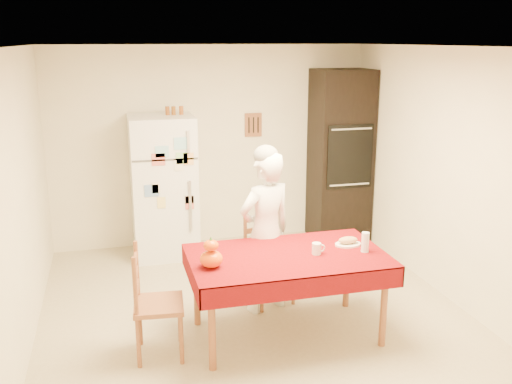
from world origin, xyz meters
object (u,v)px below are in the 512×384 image
object	(u,v)px
coffee_mug	(317,249)
pumpkin_lower	(211,259)
chair_far	(266,252)
chair_left	(150,299)
dining_table	(287,262)
wine_glass	(365,242)
refrigerator	(164,187)
oven_cabinet	(340,156)
bread_plate	(348,244)
seated_woman	(266,233)

from	to	relation	value
coffee_mug	pumpkin_lower	size ratio (longest dim) A/B	0.53
chair_far	chair_left	size ratio (longest dim) A/B	1.00
dining_table	wine_glass	xyz separation A→B (m)	(0.68, -0.10, 0.16)
refrigerator	coffee_mug	bearing A→B (deg)	-65.18
refrigerator	oven_cabinet	bearing A→B (deg)	1.18
dining_table	wine_glass	size ratio (longest dim) A/B	9.66
oven_cabinet	coffee_mug	world-z (taller)	oven_cabinet
dining_table	bread_plate	world-z (taller)	bread_plate
refrigerator	pumpkin_lower	bearing A→B (deg)	-86.51
oven_cabinet	wine_glass	bearing A→B (deg)	-107.65
oven_cabinet	pumpkin_lower	distance (m)	3.25
wine_glass	coffee_mug	bearing A→B (deg)	173.33
bread_plate	pumpkin_lower	bearing A→B (deg)	-171.53
oven_cabinet	seated_woman	distance (m)	2.35
refrigerator	coffee_mug	xyz separation A→B (m)	(1.08, -2.33, -0.04)
chair_left	pumpkin_lower	bearing A→B (deg)	-92.51
refrigerator	dining_table	distance (m)	2.43
seated_woman	coffee_mug	distance (m)	0.66
dining_table	seated_woman	xyz separation A→B (m)	(-0.05, 0.54, 0.09)
seated_woman	wine_glass	world-z (taller)	seated_woman
refrigerator	wine_glass	distance (m)	2.82
wine_glass	bread_plate	distance (m)	0.21
pumpkin_lower	chair_left	bearing A→B (deg)	172.24
chair_left	wine_glass	distance (m)	1.89
chair_far	refrigerator	bearing A→B (deg)	104.69
refrigerator	oven_cabinet	size ratio (longest dim) A/B	0.77
wine_glass	bread_plate	size ratio (longest dim) A/B	0.73
oven_cabinet	dining_table	xyz separation A→B (m)	(-1.45, -2.33, -0.41)
chair_left	seated_woman	world-z (taller)	seated_woman
oven_cabinet	seated_woman	xyz separation A→B (m)	(-1.49, -1.78, -0.31)
refrigerator	oven_cabinet	distance (m)	2.29
chair_far	chair_left	bearing A→B (deg)	-161.14
oven_cabinet	chair_far	xyz separation A→B (m)	(-1.43, -1.58, -0.59)
dining_table	chair_left	distance (m)	1.20
oven_cabinet	wine_glass	size ratio (longest dim) A/B	12.50
refrigerator	pumpkin_lower	world-z (taller)	refrigerator
chair_left	pumpkin_lower	world-z (taller)	chair_left
pumpkin_lower	wine_glass	xyz separation A→B (m)	(1.36, 0.01, 0.02)
pumpkin_lower	bread_plate	size ratio (longest dim) A/B	0.79
seated_woman	bread_plate	xyz separation A→B (m)	(0.64, -0.46, -0.01)
refrigerator	dining_table	xyz separation A→B (m)	(0.83, -2.28, -0.16)
refrigerator	bread_plate	xyz separation A→B (m)	(1.43, -2.20, -0.08)
refrigerator	pumpkin_lower	size ratio (longest dim) A/B	8.99
bread_plate	coffee_mug	bearing A→B (deg)	-159.34
chair_left	bread_plate	distance (m)	1.80
chair_left	pumpkin_lower	xyz separation A→B (m)	(0.50, -0.07, 0.33)
chair_far	bread_plate	size ratio (longest dim) A/B	3.96
wine_glass	oven_cabinet	bearing A→B (deg)	72.35
seated_woman	pumpkin_lower	bearing A→B (deg)	25.65
refrigerator	chair_left	world-z (taller)	refrigerator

